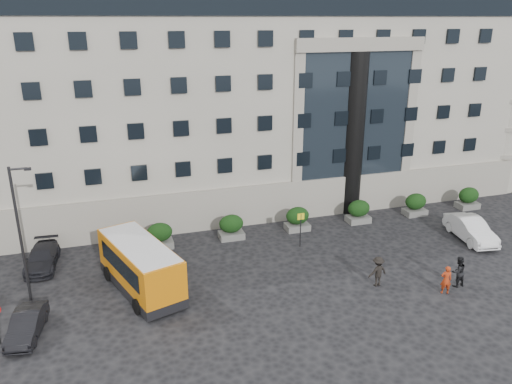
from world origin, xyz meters
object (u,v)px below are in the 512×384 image
(hedge_d, at_px, (359,211))
(hedge_b, at_px, (231,227))
(hedge_e, at_px, (415,204))
(hedge_f, at_px, (468,198))
(pedestrian_c, at_px, (378,271))
(red_truck, at_px, (2,220))
(parked_car_c, at_px, (42,258))
(hedge_a, at_px, (160,235))
(street_lamp, at_px, (20,230))
(white_taxi, at_px, (471,229))
(hedge_c, at_px, (297,219))
(parked_car_b, at_px, (27,325))
(bus_stop_sign, at_px, (301,224))
(pedestrian_b, at_px, (458,272))
(minibus, at_px, (140,265))
(pedestrian_a, at_px, (446,280))

(hedge_d, bearing_deg, hedge_b, 180.00)
(hedge_e, height_order, hedge_f, same)
(hedge_e, distance_m, pedestrian_c, 12.85)
(red_truck, relative_size, parked_car_c, 1.20)
(hedge_a, distance_m, hedge_f, 26.00)
(street_lamp, bearing_deg, white_taxi, -1.15)
(hedge_a, height_order, hedge_d, same)
(parked_car_c, xyz_separation_m, pedestrian_c, (19.56, -8.62, 0.30))
(white_taxi, bearing_deg, hedge_c, 163.15)
(hedge_f, bearing_deg, parked_car_b, -165.99)
(bus_stop_sign, bearing_deg, hedge_a, 163.58)
(hedge_b, bearing_deg, street_lamp, -159.93)
(hedge_c, xyz_separation_m, pedestrian_b, (6.08, -10.74, 0.04))
(pedestrian_c, bearing_deg, parked_car_b, -8.79)
(hedge_b, height_order, street_lamp, street_lamp)
(red_truck, distance_m, pedestrian_b, 31.59)
(hedge_f, relative_size, minibus, 0.24)
(pedestrian_a, bearing_deg, hedge_c, -48.07)
(hedge_c, relative_size, pedestrian_c, 0.97)
(parked_car_b, bearing_deg, hedge_a, 55.88)
(bus_stop_sign, relative_size, pedestrian_c, 1.33)
(hedge_c, xyz_separation_m, white_taxi, (11.41, -5.40, -0.11))
(hedge_f, distance_m, pedestrian_b, 14.35)
(hedge_f, xyz_separation_m, parked_car_b, (-33.75, -8.42, -0.30))
(hedge_b, xyz_separation_m, pedestrian_a, (10.06, -11.25, -0.05))
(hedge_e, bearing_deg, hedge_f, 0.00)
(bus_stop_sign, relative_size, parked_car_c, 0.56)
(hedge_a, bearing_deg, pedestrian_b, -33.09)
(bus_stop_sign, relative_size, white_taxi, 0.51)
(hedge_a, distance_m, hedge_b, 5.20)
(minibus, distance_m, parked_car_b, 6.72)
(hedge_b, height_order, hedge_d, same)
(hedge_d, xyz_separation_m, pedestrian_a, (-0.34, -11.25, -0.05))
(hedge_d, xyz_separation_m, street_lamp, (-23.54, -4.80, 3.44))
(parked_car_c, distance_m, pedestrian_c, 21.38)
(minibus, xyz_separation_m, parked_car_b, (-5.98, -2.88, -1.03))
(street_lamp, bearing_deg, hedge_e, 9.48)
(hedge_d, distance_m, minibus, 18.24)
(hedge_f, height_order, red_truck, red_truck)
(hedge_e, xyz_separation_m, pedestrian_a, (-5.54, -11.25, -0.05))
(pedestrian_b, distance_m, pedestrian_c, 4.82)
(red_truck, distance_m, parked_car_b, 13.95)
(pedestrian_a, bearing_deg, parked_car_b, 11.56)
(hedge_a, bearing_deg, white_taxi, -13.90)
(hedge_b, bearing_deg, red_truck, 162.07)
(hedge_c, bearing_deg, hedge_e, 0.00)
(hedge_e, xyz_separation_m, minibus, (-22.57, -5.54, 0.73))
(bus_stop_sign, height_order, pedestrian_c, bus_stop_sign)
(pedestrian_b, xyz_separation_m, pedestrian_c, (-4.59, 1.48, -0.02))
(bus_stop_sign, xyz_separation_m, parked_car_b, (-17.25, -5.62, -1.10))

